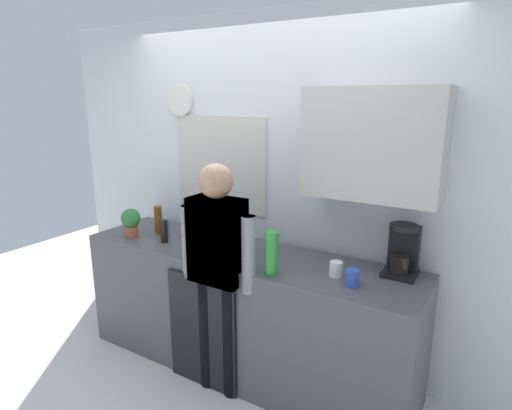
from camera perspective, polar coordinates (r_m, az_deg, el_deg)
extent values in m
plane|color=silver|center=(3.28, -4.75, -23.21)|extent=(8.00, 8.00, 0.00)
cube|color=#4C4C51|center=(3.24, -1.70, -14.03)|extent=(2.52, 0.64, 0.92)
cube|color=black|center=(3.09, -7.25, -16.59)|extent=(0.56, 0.02, 0.83)
cube|color=silver|center=(3.29, 2.28, 2.09)|extent=(4.12, 0.10, 2.60)
cube|color=beige|center=(3.45, -4.84, 5.49)|extent=(0.86, 0.02, 0.76)
cube|color=#8CA5C6|center=(3.46, -4.79, 5.51)|extent=(0.80, 0.02, 0.70)
cube|color=#B7B2A8|center=(2.72, 15.42, 7.94)|extent=(0.84, 0.32, 0.68)
cylinder|color=silver|center=(3.65, -10.13, 13.69)|extent=(0.26, 0.03, 0.26)
cube|color=black|center=(2.82, 18.69, -8.63)|extent=(0.20, 0.20, 0.03)
cube|color=black|center=(2.82, 19.23, -5.29)|extent=(0.18, 0.08, 0.28)
cylinder|color=black|center=(2.77, 18.67, -7.51)|extent=(0.11, 0.11, 0.11)
cylinder|color=black|center=(2.72, 19.20, -2.79)|extent=(0.17, 0.17, 0.03)
cylinder|color=#195923|center=(3.04, -8.97, -3.63)|extent=(0.07, 0.07, 0.30)
cylinder|color=brown|center=(3.51, -12.95, -1.95)|extent=(0.06, 0.06, 0.23)
cylinder|color=#2D8C33|center=(2.64, 2.11, -6.47)|extent=(0.09, 0.09, 0.28)
cylinder|color=black|center=(3.30, -12.20, -3.41)|extent=(0.06, 0.06, 0.18)
cylinder|color=white|center=(2.70, 10.64, -8.42)|extent=(0.08, 0.08, 0.09)
cylinder|color=#B26647|center=(3.53, -8.03, -2.83)|extent=(0.08, 0.08, 0.09)
cylinder|color=#3351B2|center=(2.59, 12.73, -9.50)|extent=(0.08, 0.08, 0.10)
cylinder|color=#4C72A5|center=(3.03, -4.06, -5.75)|extent=(0.22, 0.22, 0.08)
cylinder|color=#9E5638|center=(3.50, -16.30, -3.42)|extent=(0.10, 0.10, 0.09)
sphere|color=#2D7233|center=(3.47, -16.43, -1.69)|extent=(0.15, 0.15, 0.15)
cylinder|color=blue|center=(3.41, -11.97, -3.09)|extent=(0.06, 0.06, 0.15)
cone|color=white|center=(3.39, -12.05, -1.64)|extent=(0.02, 0.02, 0.03)
cylinder|color=#3F4766|center=(3.10, -6.47, -16.55)|extent=(0.12, 0.12, 0.82)
cylinder|color=#3F4766|center=(3.00, -3.30, -17.65)|extent=(0.12, 0.12, 0.82)
cube|color=silver|center=(2.75, -5.22, -4.77)|extent=(0.36, 0.20, 0.56)
sphere|color=beige|center=(2.65, -5.41, 3.22)|extent=(0.22, 0.22, 0.22)
cylinder|color=silver|center=(2.91, -9.01, -4.85)|extent=(0.09, 0.09, 0.50)
cylinder|color=silver|center=(2.64, -0.98, -6.70)|extent=(0.09, 0.09, 0.50)
cylinder|color=black|center=(3.10, -6.47, -16.55)|extent=(0.12, 0.12, 0.82)
cylinder|color=black|center=(3.00, -3.30, -17.65)|extent=(0.12, 0.12, 0.82)
cube|color=white|center=(2.75, -5.22, -4.77)|extent=(0.36, 0.20, 0.56)
sphere|color=beige|center=(2.65, -5.41, 3.22)|extent=(0.22, 0.22, 0.22)
cylinder|color=white|center=(2.91, -9.01, -4.85)|extent=(0.09, 0.09, 0.50)
cylinder|color=white|center=(2.64, -0.98, -6.70)|extent=(0.09, 0.09, 0.50)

